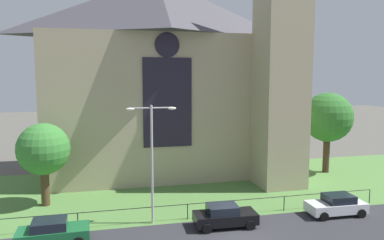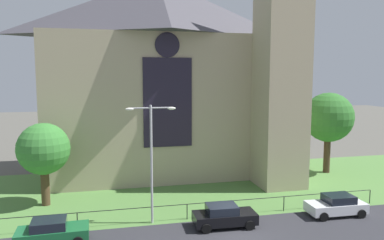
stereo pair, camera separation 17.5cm
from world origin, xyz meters
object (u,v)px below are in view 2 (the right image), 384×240
tree_left_near (44,149)px  tree_right_far (328,118)px  parked_car_green (52,232)px  parked_car_black (224,216)px  parked_car_white (336,205)px  church_building (166,74)px  streetlamp_near (151,149)px

tree_left_near → tree_right_far: bearing=8.4°
tree_right_far → parked_car_green: 28.61m
parked_car_green → parked_car_black: size_ratio=1.00×
tree_right_far → parked_car_black: (-14.87, -11.20, -5.04)m
parked_car_white → parked_car_black: bearing=2.8°
church_building → parked_car_white: bearing=-56.9°
parked_car_green → parked_car_black: 10.91m
tree_right_far → tree_left_near: size_ratio=1.29×
tree_left_near → parked_car_white: 22.40m
tree_right_far → tree_left_near: 27.55m
parked_car_white → streetlamp_near: bearing=-4.9°
church_building → tree_right_far: bearing=-14.6°
parked_car_green → parked_car_black: (10.91, 0.12, 0.00)m
tree_right_far → parked_car_black: tree_right_far is taller
parked_car_black → streetlamp_near: bearing=162.1°
church_building → streetlamp_near: church_building is taller
tree_left_near → parked_car_green: (1.43, -7.29, -3.69)m
church_building → tree_left_near: (-10.97, -8.27, -5.84)m
tree_left_near → streetlamp_near: streetlamp_near is taller
church_building → parked_car_white: church_building is taller
church_building → parked_car_white: (9.99, -15.29, -9.53)m
tree_left_near → parked_car_black: tree_left_near is taller
tree_right_far → parked_car_green: tree_right_far is taller
tree_right_far → tree_left_near: tree_right_far is taller
parked_car_black → parked_car_white: size_ratio=1.00×
tree_left_near → parked_car_green: tree_left_near is taller
church_building → parked_car_black: church_building is taller
tree_right_far → parked_car_white: (-6.27, -11.05, -5.04)m
parked_car_green → parked_car_black: same height
parked_car_green → tree_left_near: bearing=99.2°
parked_car_white → parked_car_green: bearing=2.6°
tree_right_far → streetlamp_near: tree_right_far is taller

